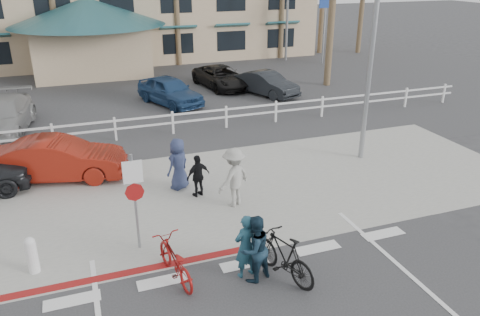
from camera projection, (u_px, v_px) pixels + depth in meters
name	position (u px, v px, depth m)	size (l,w,h in m)	color
ground	(254.00, 278.00, 10.89)	(140.00, 140.00, 0.00)	#333335
sidewalk_plaza	(202.00, 195.00, 14.79)	(22.00, 7.00, 0.01)	gray
cross_street	(174.00, 151.00, 18.27)	(40.00, 5.00, 0.01)	#333335
parking_lot	(138.00, 93.00, 26.51)	(50.00, 16.00, 0.01)	#333335
curb_red	(116.00, 275.00, 10.99)	(7.00, 0.25, 0.02)	maroon
rail_fence	(175.00, 123.00, 19.97)	(29.40, 0.16, 1.00)	silver
sign_post	(135.00, 198.00, 11.52)	(0.50, 0.10, 2.90)	gray
bollard_0	(32.00, 255.00, 10.94)	(0.26, 0.26, 0.95)	silver
streetlight_0	(373.00, 36.00, 15.97)	(0.60, 2.00, 9.00)	gray
info_sign	(324.00, 24.00, 33.30)	(1.20, 0.16, 5.60)	navy
bike_red	(175.00, 261.00, 10.71)	(0.65, 1.85, 0.97)	maroon
rider_red	(246.00, 246.00, 10.70)	(0.58, 0.38, 1.59)	navy
bike_black	(284.00, 256.00, 10.73)	(0.54, 1.92, 1.15)	black
rider_black	(255.00, 249.00, 10.57)	(0.79, 0.62, 1.63)	#132838
pedestrian_a	(234.00, 177.00, 13.85)	(1.19, 0.68, 1.84)	#96968F
pedestrian_child	(198.00, 176.00, 14.50)	(0.81, 0.34, 1.38)	black
pedestrian_b	(178.00, 164.00, 14.94)	(0.84, 0.54, 1.71)	navy
car_white_sedan	(58.00, 159.00, 15.66)	(1.52, 4.36, 1.44)	maroon
lot_car_1	(1.00, 116.00, 19.94)	(2.10, 5.17, 1.50)	gray
lot_car_2	(170.00, 91.00, 24.08)	(1.71, 4.25, 1.45)	navy
lot_car_3	(267.00, 84.00, 25.81)	(1.37, 3.92, 1.29)	black
lot_car_5	(221.00, 77.00, 27.40)	(2.07, 4.49, 1.25)	black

